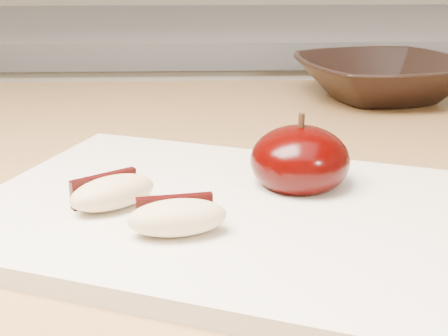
{
  "coord_description": "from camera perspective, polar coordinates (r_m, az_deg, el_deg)",
  "views": [
    {
      "loc": [
        0.04,
        -0.01,
        1.07
      ],
      "look_at": [
        0.06,
        0.36,
        0.94
      ],
      "focal_mm": 50.0,
      "sensor_mm": 36.0,
      "label": 1
    }
  ],
  "objects": [
    {
      "name": "back_cabinet",
      "position": [
        1.35,
        -3.92,
        -6.87
      ],
      "size": [
        2.4,
        0.62,
        0.94
      ],
      "color": "silver",
      "rests_on": "ground"
    },
    {
      "name": "cutting_board",
      "position": [
        0.4,
        0.0,
        -4.2
      ],
      "size": [
        0.38,
        0.33,
        0.01
      ],
      "primitive_type": "cube",
      "rotation": [
        0.0,
        0.0,
        -0.38
      ],
      "color": "silver",
      "rests_on": "island_counter"
    },
    {
      "name": "apple_half",
      "position": [
        0.43,
        6.94,
        0.69
      ],
      "size": [
        0.09,
        0.09,
        0.06
      ],
      "rotation": [
        0.0,
        0.0,
        0.34
      ],
      "color": "black",
      "rests_on": "cutting_board"
    },
    {
      "name": "apple_wedge_a",
      "position": [
        0.4,
        -10.23,
        -2.18
      ],
      "size": [
        0.06,
        0.06,
        0.02
      ],
      "rotation": [
        0.0,
        0.0,
        0.61
      ],
      "color": "#D9BA89",
      "rests_on": "cutting_board"
    },
    {
      "name": "apple_wedge_b",
      "position": [
        0.36,
        -4.31,
        -4.47
      ],
      "size": [
        0.06,
        0.04,
        0.02
      ],
      "rotation": [
        0.0,
        0.0,
        0.16
      ],
      "color": "#D9BA89",
      "rests_on": "cutting_board"
    },
    {
      "name": "bowl",
      "position": [
        0.76,
        14.2,
        7.96
      ],
      "size": [
        0.23,
        0.23,
        0.05
      ],
      "primitive_type": "imported",
      "rotation": [
        0.0,
        0.0,
        0.2
      ],
      "color": "black",
      "rests_on": "island_counter"
    }
  ]
}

